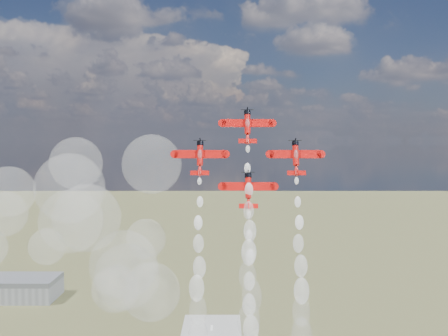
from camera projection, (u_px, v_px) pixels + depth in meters
The scene contains 9 objects.
hangar at pixel (16, 288), 316.81m from camera, with size 50.00×28.00×13.00m.
plane_lead at pixel (247, 126), 133.81m from camera, with size 12.94×5.68×8.89m.
plane_left at pixel (200, 157), 131.36m from camera, with size 12.94×5.68×8.89m.
plane_right at pixel (296, 157), 131.31m from camera, with size 12.94×5.68×8.89m.
plane_slot at pixel (248, 189), 128.87m from camera, with size 12.94×5.68×8.89m.
smoke_trail_lead at pixel (249, 283), 122.13m from camera, with size 5.66×17.55×42.44m.
smoke_trail_left at pixel (197, 321), 119.75m from camera, with size 5.48×17.71×42.35m.
smoke_trail_right at pixel (302, 320), 119.73m from camera, with size 5.30×18.11×42.04m.
drifted_smoke_cloud at pixel (96, 228), 160.53m from camera, with size 60.88×40.48×56.70m.
Camera 1 is at (6.88, -132.37, 95.38)m, focal length 42.00 mm.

